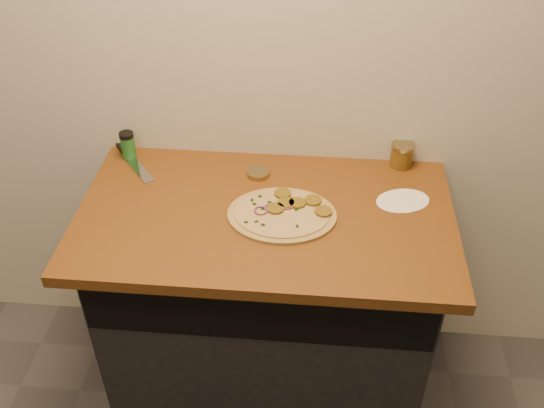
# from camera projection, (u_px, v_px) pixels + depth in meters

# --- Properties ---
(cabinet) EXTENTS (1.10, 0.60, 0.86)m
(cabinet) POSITION_uv_depth(u_px,v_px,m) (267.00, 305.00, 2.24)
(cabinet) COLOR black
(cabinet) RESTS_ON ground
(countertop) EXTENTS (1.20, 0.70, 0.04)m
(countertop) POSITION_uv_depth(u_px,v_px,m) (265.00, 216.00, 1.94)
(countertop) COLOR brown
(countertop) RESTS_ON cabinet
(pizza) EXTENTS (0.35, 0.35, 0.02)m
(pizza) POSITION_uv_depth(u_px,v_px,m) (283.00, 213.00, 1.91)
(pizza) COLOR tan
(pizza) RESTS_ON countertop
(chefs_knife) EXTENTS (0.20, 0.24, 0.02)m
(chefs_knife) POSITION_uv_depth(u_px,v_px,m) (130.00, 158.00, 2.16)
(chefs_knife) COLOR #B7BAC1
(chefs_knife) RESTS_ON countertop
(mason_jar_lid) EXTENTS (0.10, 0.10, 0.02)m
(mason_jar_lid) POSITION_uv_depth(u_px,v_px,m) (258.00, 173.00, 2.08)
(mason_jar_lid) COLOR #938455
(mason_jar_lid) RESTS_ON countertop
(salsa_jar) EXTENTS (0.08, 0.08, 0.09)m
(salsa_jar) POSITION_uv_depth(u_px,v_px,m) (402.00, 155.00, 2.10)
(salsa_jar) COLOR #9F260F
(salsa_jar) RESTS_ON countertop
(spice_shaker) EXTENTS (0.05, 0.05, 0.10)m
(spice_shaker) POSITION_uv_depth(u_px,v_px,m) (128.00, 145.00, 2.14)
(spice_shaker) COLOR #206726
(spice_shaker) RESTS_ON countertop
(flour_spill) EXTENTS (0.23, 0.23, 0.00)m
(flour_spill) POSITION_uv_depth(u_px,v_px,m) (403.00, 201.00, 1.97)
(flour_spill) COLOR white
(flour_spill) RESTS_ON countertop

